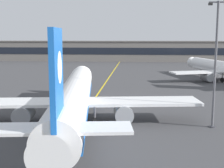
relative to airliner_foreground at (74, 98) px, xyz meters
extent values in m
plane|color=#3D3D3F|center=(0.40, -13.14, -3.37)|extent=(400.00, 400.00, 0.00)
cube|color=yellow|center=(0.40, 16.86, -3.37)|extent=(1.05, 180.00, 0.01)
cylinder|color=white|center=(-0.02, 0.15, 0.13)|extent=(8.36, 36.19, 3.80)
cone|color=white|center=(-2.48, 19.29, 0.13)|extent=(3.91, 3.04, 3.61)
cone|color=white|center=(2.46, -19.10, 0.53)|extent=(3.18, 3.14, 2.85)
cube|color=blue|center=(-0.02, 0.15, -0.91)|extent=(7.92, 33.32, 0.44)
cube|color=black|center=(-2.24, 17.40, 0.80)|extent=(2.97, 1.45, 0.60)
cube|color=white|center=(-0.10, 0.74, -0.72)|extent=(32.35, 8.84, 0.36)
cylinder|color=gray|center=(-6.12, -1.04, -1.94)|extent=(2.74, 3.86, 2.30)
cylinder|color=black|center=(-6.35, 0.79, -1.94)|extent=(1.96, 0.43, 1.95)
cylinder|color=gray|center=(6.18, 0.54, -1.94)|extent=(2.74, 3.86, 2.30)
cylinder|color=black|center=(5.95, 2.37, -1.94)|extent=(1.96, 0.43, 1.95)
cube|color=blue|center=(2.00, -15.53, 4.68)|extent=(1.01, 4.81, 7.20)
cylinder|color=white|center=(1.96, -15.23, 5.40)|extent=(0.74, 2.44, 2.40)
cube|color=white|center=(2.07, -16.12, 0.99)|extent=(11.27, 4.18, 0.24)
cylinder|color=#4C4C51|center=(-1.87, 14.53, -1.89)|extent=(0.24, 0.24, 1.60)
cylinder|color=black|center=(-1.87, 14.53, -2.92)|extent=(0.51, 0.94, 0.90)
cylinder|color=#4C4C51|center=(-2.34, -2.17, -1.59)|extent=(0.24, 0.24, 1.60)
cylinder|color=black|center=(-2.34, -2.17, -2.72)|extent=(0.56, 1.34, 1.30)
cylinder|color=#4C4C51|center=(2.82, -1.51, -1.59)|extent=(0.24, 0.24, 1.60)
cylinder|color=black|center=(2.82, -1.51, -2.72)|extent=(0.56, 1.34, 1.30)
cone|color=white|center=(24.27, 55.35, -0.32)|extent=(3.69, 3.12, 3.15)
cube|color=black|center=(24.78, 53.77, 0.26)|extent=(2.66, 1.67, 0.52)
cylinder|color=gray|center=(24.36, 37.34, -2.12)|extent=(2.87, 3.60, 2.01)
cylinder|color=black|center=(23.87, 38.87, -2.12)|extent=(1.67, 0.67, 1.71)
cylinder|color=#4C4C51|center=(25.55, 51.37, -2.08)|extent=(0.21, 0.21, 1.40)
cylinder|color=black|center=(25.55, 51.37, -2.98)|extent=(0.57, 0.85, 0.79)
cylinder|color=#4C4C51|center=(27.78, 36.97, -1.82)|extent=(0.21, 0.21, 1.40)
cylinder|color=black|center=(27.78, 36.97, -2.80)|extent=(0.68, 1.19, 1.13)
cylinder|color=#515156|center=(17.06, -0.02, 4.13)|extent=(0.28, 0.28, 14.99)
cylinder|color=#333338|center=(17.06, -0.02, -3.32)|extent=(0.90, 0.90, 0.10)
cube|color=#515156|center=(17.06, -0.02, 11.47)|extent=(2.20, 0.16, 0.16)
cube|color=black|center=(16.16, -0.02, 11.27)|extent=(0.44, 0.36, 0.28)
cone|color=orange|center=(1.42, 15.27, -3.09)|extent=(0.36, 0.36, 0.55)
cylinder|color=white|center=(1.42, 15.27, -3.07)|extent=(0.23, 0.23, 0.07)
cube|color=orange|center=(1.42, 15.27, -3.35)|extent=(0.44, 0.44, 0.03)
cube|color=slate|center=(-0.65, 97.67, 0.65)|extent=(136.55, 12.00, 8.04)
cube|color=black|center=(-0.65, 91.62, 1.05)|extent=(131.09, 0.12, 2.80)
cube|color=#4E4A47|center=(-0.65, 97.67, 4.87)|extent=(136.95, 12.40, 0.40)
camera|label=1|loc=(7.91, -37.82, 7.79)|focal=50.23mm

